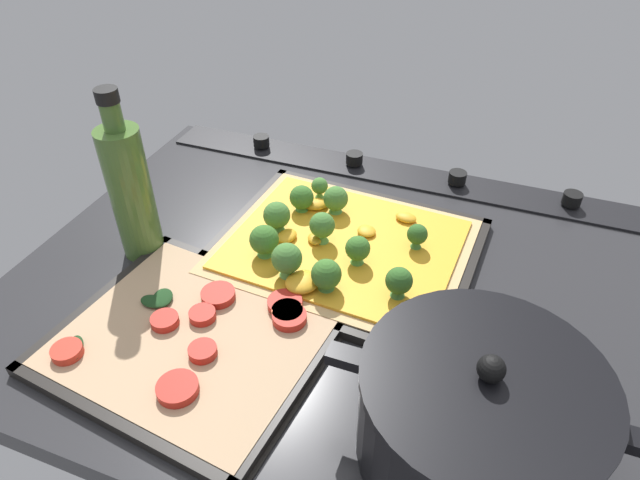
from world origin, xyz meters
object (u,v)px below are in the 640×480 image
at_px(cooking_pot, 477,416).
at_px(baking_tray_back, 194,341).
at_px(oil_bottle, 131,190).
at_px(veggie_pizza_back, 197,335).
at_px(broccoli_pizza, 336,243).
at_px(baking_tray_front, 344,252).

bearing_deg(cooking_pot, baking_tray_back, -4.46).
bearing_deg(oil_bottle, veggie_pizza_back, 142.20).
bearing_deg(cooking_pot, veggie_pizza_back, -5.17).
distance_m(cooking_pot, oil_bottle, 0.49).
height_order(baking_tray_back, cooking_pot, cooking_pot).
relative_size(broccoli_pizza, baking_tray_back, 1.03).
bearing_deg(oil_bottle, cooking_pot, 162.35).
distance_m(baking_tray_back, veggie_pizza_back, 0.01).
distance_m(broccoli_pizza, oil_bottle, 0.27).
xyz_separation_m(baking_tray_front, cooking_pot, (-0.20, 0.24, 0.05)).
bearing_deg(cooking_pot, oil_bottle, -17.65).
distance_m(baking_tray_front, veggie_pizza_back, 0.23).
relative_size(baking_tray_front, cooking_pot, 1.27).
relative_size(veggie_pizza_back, oil_bottle, 1.28).
height_order(broccoli_pizza, cooking_pot, cooking_pot).
xyz_separation_m(baking_tray_front, veggie_pizza_back, (0.10, 0.21, 0.01)).
xyz_separation_m(baking_tray_back, veggie_pizza_back, (-0.00, -0.00, 0.01)).
height_order(baking_tray_front, veggie_pizza_back, veggie_pizza_back).
relative_size(baking_tray_back, veggie_pizza_back, 1.09).
relative_size(baking_tray_front, veggie_pizza_back, 1.21).
bearing_deg(baking_tray_front, broccoli_pizza, 35.76).
bearing_deg(cooking_pot, baking_tray_front, -49.11).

